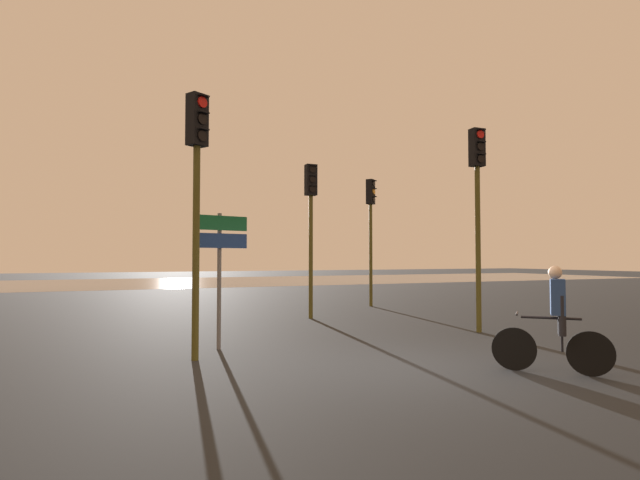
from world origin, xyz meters
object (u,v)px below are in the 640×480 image
at_px(cyclist, 555,319).
at_px(traffic_light_near_left, 197,175).
at_px(direction_sign_post, 220,255).
at_px(traffic_light_far_right, 371,218).
at_px(traffic_light_center, 311,211).
at_px(traffic_light_near_right, 478,191).

bearing_deg(cyclist, traffic_light_near_left, 102.29).
xyz_separation_m(traffic_light_near_left, direction_sign_post, (0.59, 0.84, -1.38)).
bearing_deg(traffic_light_far_right, cyclist, 36.99).
relative_size(traffic_light_center, cyclist, 2.75).
bearing_deg(traffic_light_center, traffic_light_near_right, 123.01).
xyz_separation_m(traffic_light_center, cyclist, (0.82, -7.81, -2.28)).
relative_size(traffic_light_near_left, traffic_light_far_right, 0.99).
bearing_deg(traffic_light_near_right, direction_sign_post, 0.37).
bearing_deg(traffic_light_center, cyclist, 95.71).
height_order(traffic_light_near_right, cyclist, traffic_light_near_right).
bearing_deg(traffic_light_near_right, traffic_light_far_right, -94.36).
xyz_separation_m(traffic_light_near_left, traffic_light_far_right, (7.40, 7.20, 0.02)).
bearing_deg(traffic_light_center, traffic_light_far_right, -143.42).
height_order(traffic_light_near_left, traffic_light_center, traffic_light_near_left).
height_order(traffic_light_center, direction_sign_post, traffic_light_center).
bearing_deg(traffic_light_near_right, traffic_light_near_left, 7.74).
xyz_separation_m(traffic_light_near_left, traffic_light_near_right, (6.65, 0.66, 0.15)).
bearing_deg(cyclist, traffic_light_far_right, 31.32).
distance_m(traffic_light_near_left, traffic_light_near_right, 6.69).
relative_size(traffic_light_near_left, traffic_light_center, 1.03).
relative_size(traffic_light_far_right, direction_sign_post, 1.77).
distance_m(traffic_light_near_right, cyclist, 4.89).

